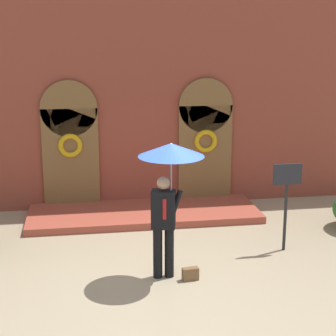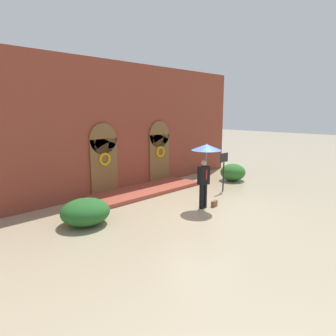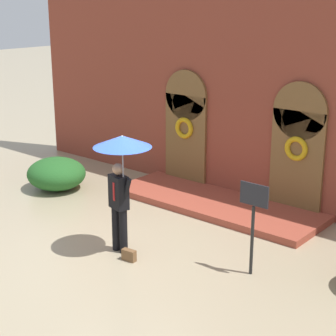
% 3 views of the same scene
% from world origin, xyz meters
% --- Properties ---
extents(ground_plane, '(80.00, 80.00, 0.00)m').
position_xyz_m(ground_plane, '(0.00, 0.00, 0.00)').
color(ground_plane, tan).
extents(building_facade, '(14.00, 2.30, 5.60)m').
position_xyz_m(building_facade, '(-0.00, 4.15, 2.68)').
color(building_facade, brown).
rests_on(building_facade, ground).
extents(person_with_umbrella, '(1.10, 1.10, 2.36)m').
position_xyz_m(person_with_umbrella, '(0.07, -0.15, 1.91)').
color(person_with_umbrella, black).
rests_on(person_with_umbrella, ground).
extents(handbag, '(0.29, 0.15, 0.22)m').
position_xyz_m(handbag, '(0.40, -0.35, 0.11)').
color(handbag, brown).
rests_on(handbag, ground).
extents(sign_post, '(0.56, 0.06, 1.72)m').
position_xyz_m(sign_post, '(2.46, 0.69, 1.16)').
color(sign_post, black).
rests_on(sign_post, ground).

